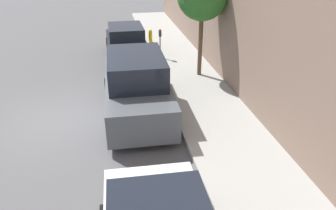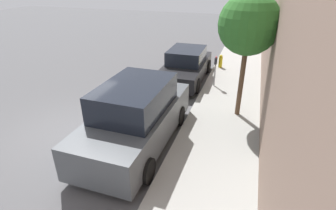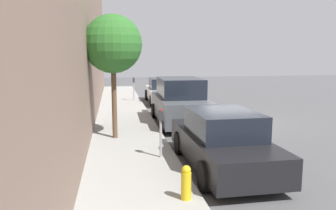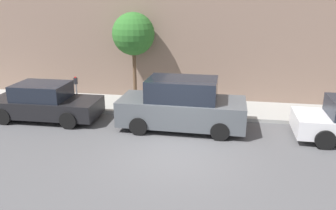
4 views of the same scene
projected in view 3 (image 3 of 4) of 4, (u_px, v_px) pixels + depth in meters
ground_plane at (231, 121)px, 14.76m from camera, size 60.00×60.00×0.00m
sidewalk at (125, 123)px, 13.97m from camera, size 2.49×32.00×0.15m
parked_sedan_nearest at (163, 91)px, 20.37m from camera, size 1.92×4.54×1.54m
parked_suv_second at (180, 102)px, 14.13m from camera, size 2.08×4.83×1.98m
parked_sedan_third at (222, 141)px, 8.55m from camera, size 1.92×4.53×1.54m
parking_meter_near at (134, 86)px, 20.24m from camera, size 0.11×0.15×1.46m
parking_meter_far at (161, 128)px, 8.96m from camera, size 0.11×0.15×1.36m
street_tree at (113, 44)px, 10.76m from camera, size 1.94×1.94×4.14m
fire_hydrant at (186, 183)px, 6.38m from camera, size 0.20×0.20×0.69m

